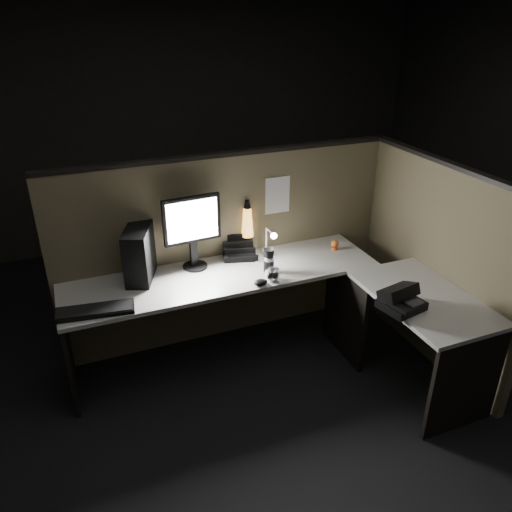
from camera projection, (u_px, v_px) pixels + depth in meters
name	position (u px, v px, depth m)	size (l,w,h in m)	color
floor	(274.00, 399.00, 3.50)	(6.00, 6.00, 0.00)	black
room_shell	(279.00, 176.00, 2.77)	(6.00, 6.00, 6.00)	silver
partition_back	(228.00, 250.00, 3.93)	(2.66, 0.06, 1.50)	#6C6344
partition_right	(434.00, 266.00, 3.69)	(0.06, 1.66, 1.50)	#6C6344
desk	(284.00, 306.00, 3.51)	(2.60, 1.60, 0.73)	beige
pc_tower	(139.00, 254.00, 3.48)	(0.16, 0.36, 0.38)	black
monitor	(192.00, 225.00, 3.58)	(0.43, 0.18, 0.55)	black
keyboard	(95.00, 311.00, 3.15)	(0.49, 0.16, 0.02)	black
mouse	(261.00, 282.00, 3.46)	(0.10, 0.07, 0.04)	black
clip_lamp	(270.00, 242.00, 3.77)	(0.05, 0.19, 0.25)	white
organizer	(238.00, 251.00, 3.86)	(0.29, 0.27, 0.18)	black
lava_lamp	(247.00, 231.00, 3.87)	(0.12, 0.12, 0.43)	black
travel_mug	(269.00, 260.00, 3.61)	(0.08, 0.08, 0.18)	black
steel_mug	(272.00, 275.00, 3.52)	(0.11, 0.11, 0.09)	silver
figurine	(335.00, 244.00, 3.96)	(0.06, 0.06, 0.06)	orange
pinned_paper	(278.00, 195.00, 3.86)	(0.20, 0.00, 0.29)	white
desk_phone	(400.00, 300.00, 3.19)	(0.29, 0.29, 0.15)	black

